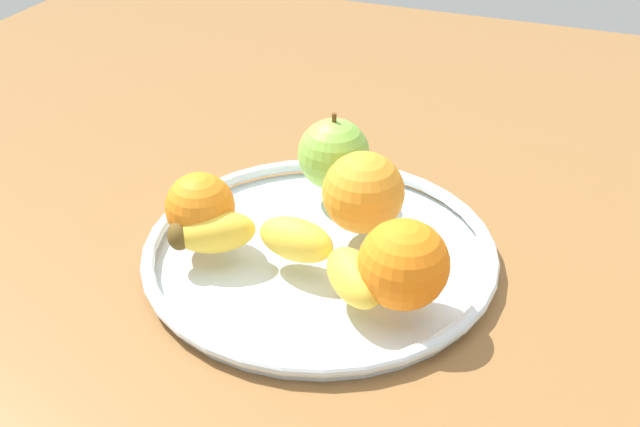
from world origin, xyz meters
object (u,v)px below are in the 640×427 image
object	(u,v)px
banana	(282,248)
orange_back_right	(363,193)
fruit_bowl	(320,251)
orange_center	(200,207)
orange_front_right	(404,264)
apple	(334,154)

from	to	relation	value
banana	orange_back_right	distance (cm)	9.22
fruit_bowl	banana	distance (cm)	5.37
banana	fruit_bowl	bearing A→B (deg)	-104.14
fruit_bowl	orange_center	size ratio (longest dim) A/B	5.12
fruit_bowl	banana	xyz separation A→B (cm)	(1.68, 4.33, 2.70)
banana	orange_front_right	size ratio (longest dim) A/B	2.93
banana	apple	xyz separation A→B (cm)	(0.65, -13.82, 1.66)
apple	orange_front_right	world-z (taller)	apple
orange_back_right	orange_front_right	distance (cm)	10.63
fruit_bowl	apple	bearing A→B (deg)	-76.20
fruit_bowl	orange_front_right	xyz separation A→B (cm)	(-8.80, 5.05, 4.43)
banana	orange_center	size ratio (longest dim) A/B	3.43
banana	orange_front_right	distance (cm)	10.65
banana	orange_back_right	world-z (taller)	orange_back_right
fruit_bowl	banana	world-z (taller)	banana
orange_back_right	orange_center	distance (cm)	14.19
orange_front_right	orange_center	distance (cm)	18.90
banana	orange_front_right	world-z (taller)	orange_front_right
fruit_bowl	orange_back_right	distance (cm)	6.35
banana	orange_back_right	size ratio (longest dim) A/B	2.86
fruit_bowl	orange_front_right	world-z (taller)	orange_front_right
orange_center	orange_back_right	bearing A→B (deg)	-152.77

